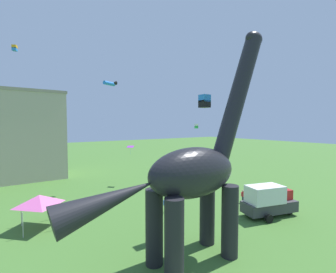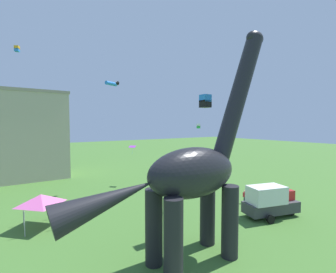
# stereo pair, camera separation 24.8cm
# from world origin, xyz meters

# --- Properties ---
(dinosaur_sculpture) EXTENTS (16.12, 3.42, 16.85)m
(dinosaur_sculpture) POSITION_xyz_m (1.86, 5.02, 6.09)
(dinosaur_sculpture) COLOR black
(dinosaur_sculpture) RESTS_ON ground_plane
(parked_box_truck) EXTENTS (5.96, 3.57, 3.20)m
(parked_box_truck) POSITION_xyz_m (13.39, 6.48, 1.65)
(parked_box_truck) COLOR #38383D
(parked_box_truck) RESTS_ON ground_plane
(person_near_flyer) EXTENTS (0.57, 0.25, 1.51)m
(person_near_flyer) POSITION_xyz_m (14.59, 10.52, 0.92)
(person_near_flyer) COLOR #2D3347
(person_near_flyer) RESTS_ON ground_plane
(person_watching_child) EXTENTS (0.59, 0.26, 1.57)m
(person_watching_child) POSITION_xyz_m (5.24, 13.22, 0.95)
(person_watching_child) COLOR #6B6056
(person_watching_child) RESTS_ON ground_plane
(festival_canopy_tent) EXTENTS (3.15, 3.15, 3.00)m
(festival_canopy_tent) POSITION_xyz_m (-6.15, 16.72, 2.54)
(festival_canopy_tent) COLOR #B2B2B7
(festival_canopy_tent) RESTS_ON ground_plane
(kite_drifting) EXTENTS (0.49, 0.49, 0.53)m
(kite_drifting) POSITION_xyz_m (-7.55, 19.30, 16.41)
(kite_drifting) COLOR orange
(kite_high_right) EXTENTS (0.78, 0.78, 0.82)m
(kite_high_right) POSITION_xyz_m (19.38, 24.27, 9.05)
(kite_high_right) COLOR white
(kite_mid_left) EXTENTS (1.97, 1.96, 0.56)m
(kite_mid_left) POSITION_xyz_m (3.82, 25.05, 15.16)
(kite_mid_left) COLOR #287AE5
(kite_far_right) EXTENTS (1.28, 1.28, 1.32)m
(kite_far_right) POSITION_xyz_m (7.27, 25.95, 5.89)
(kite_far_right) COLOR purple
(kite_far_left) EXTENTS (0.80, 0.80, 1.13)m
(kite_far_left) POSITION_xyz_m (6.11, 8.35, 11.39)
(kite_far_left) COLOR #287AE5
(background_building_block) EXTENTS (16.83, 8.44, 15.01)m
(background_building_block) POSITION_xyz_m (-8.23, 39.66, 7.51)
(background_building_block) COLOR #B7A893
(background_building_block) RESTS_ON ground_plane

